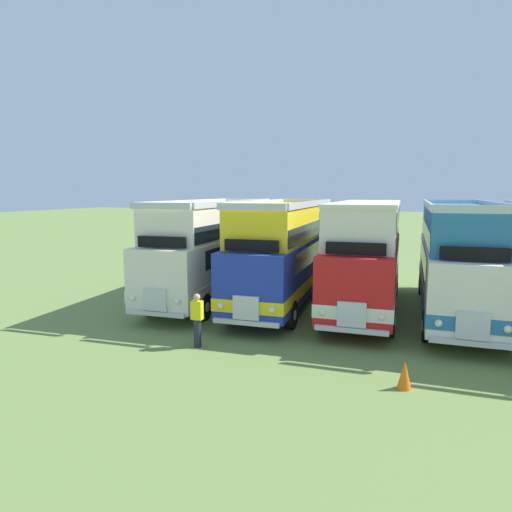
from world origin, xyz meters
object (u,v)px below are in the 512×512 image
bus_third_in_row (366,251)px  marshal_person (197,320)px  bus_second_in_row (285,250)px  cone_mid_row (405,375)px  bus_first_in_row (215,246)px  bus_fourth_in_row (457,256)px

bus_third_in_row → marshal_person: (-4.48, -6.50, -1.58)m
marshal_person → bus_second_in_row: bearing=81.4°
bus_third_in_row → cone_mid_row: size_ratio=13.68×
bus_first_in_row → bus_third_in_row: bearing=-2.1°
bus_second_in_row → bus_first_in_row: bearing=176.9°
bus_first_in_row → bus_fourth_in_row: (10.46, 0.16, -0.00)m
bus_third_in_row → cone_mid_row: 8.05m
bus_first_in_row → bus_fourth_in_row: same height
bus_third_in_row → marshal_person: size_ratio=5.75×
bus_third_in_row → bus_fourth_in_row: (3.49, 0.41, -0.11)m
cone_mid_row → marshal_person: size_ratio=0.42×
bus_first_in_row → cone_mid_row: size_ratio=15.42×
bus_fourth_in_row → cone_mid_row: 8.38m
bus_third_in_row → bus_fourth_in_row: 3.51m
bus_first_in_row → cone_mid_row: (8.79, -7.81, -2.00)m
bus_first_in_row → bus_second_in_row: size_ratio=1.04×
bus_first_in_row → bus_fourth_in_row: 10.46m
bus_first_in_row → bus_third_in_row: size_ratio=1.13×
bus_first_in_row → marshal_person: bearing=-69.8°
bus_fourth_in_row → marshal_person: size_ratio=6.32×
cone_mid_row → marshal_person: marshal_person is taller
bus_first_in_row → cone_mid_row: 11.92m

